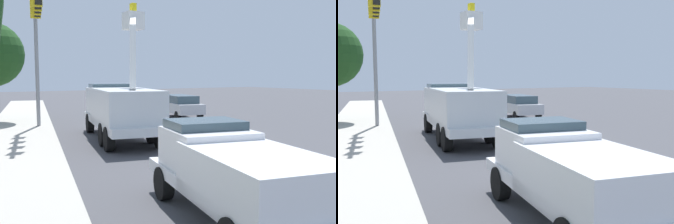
{
  "view_description": "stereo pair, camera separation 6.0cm",
  "coord_description": "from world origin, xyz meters",
  "views": [
    {
      "loc": [
        -17.03,
        10.84,
        3.18
      ],
      "look_at": [
        -1.18,
        1.48,
        1.4
      ],
      "focal_mm": 41.05,
      "sensor_mm": 36.0,
      "label": 1
    },
    {
      "loc": [
        -17.06,
        10.79,
        3.18
      ],
      "look_at": [
        -1.18,
        1.48,
        1.4
      ],
      "focal_mm": 41.05,
      "sensor_mm": 36.0,
      "label": 2
    }
  ],
  "objects": [
    {
      "name": "ground",
      "position": [
        0.0,
        0.0,
        0.0
      ],
      "size": [
        120.0,
        120.0,
        0.0
      ],
      "primitive_type": "plane",
      "color": "#47474C"
    },
    {
      "name": "traffic_cone_mid_front",
      "position": [
        3.78,
        0.63,
        0.4
      ],
      "size": [
        0.4,
        0.4,
        0.82
      ],
      "color": "black",
      "rests_on": "ground"
    },
    {
      "name": "traffic_signal_mast",
      "position": [
        4.88,
        6.21,
        5.84
      ],
      "size": [
        5.89,
        1.41,
        8.08
      ],
      "color": "gray",
      "rests_on": "ground"
    },
    {
      "name": "lane_centre_stripe",
      "position": [
        0.0,
        0.0,
        0.0
      ],
      "size": [
        49.07,
        9.9,
        0.01
      ],
      "primitive_type": "cube",
      "rotation": [
        0.0,
        0.0,
        -0.2
      ],
      "color": "yellow",
      "rests_on": "ground"
    },
    {
      "name": "sidewalk_far_side",
      "position": [
        1.57,
        7.91,
        0.06
      ],
      "size": [
        59.55,
        15.22,
        0.12
      ],
      "primitive_type": "cube",
      "rotation": [
        0.0,
        0.0,
        -0.2
      ],
      "color": "#B2ADA3",
      "rests_on": "ground"
    },
    {
      "name": "utility_bucket_truck",
      "position": [
        0.48,
        3.24,
        1.61
      ],
      "size": [
        8.53,
        4.05,
        6.88
      ],
      "color": "silver",
      "rests_on": "ground"
    },
    {
      "name": "passing_minivan",
      "position": [
        6.91,
        -4.36,
        0.97
      ],
      "size": [
        5.08,
        2.8,
        1.69
      ],
      "color": "silver",
      "rests_on": "ground"
    },
    {
      "name": "service_pickup_truck",
      "position": [
        -10.73,
        5.49,
        1.12
      ],
      "size": [
        5.9,
        3.15,
        2.06
      ],
      "color": "white",
      "rests_on": "ground"
    }
  ]
}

